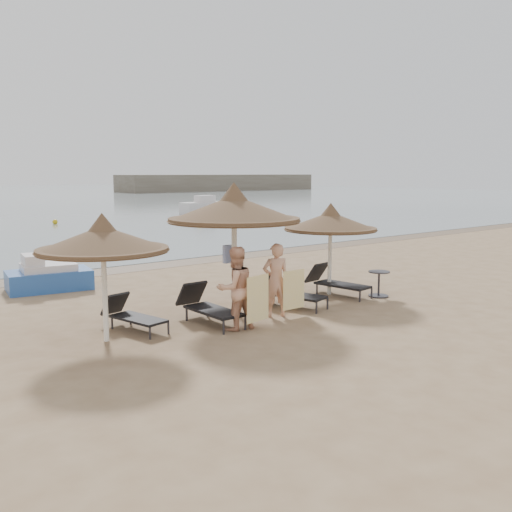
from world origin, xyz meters
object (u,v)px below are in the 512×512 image
at_px(palapa_right, 330,222).
at_px(lounger_near_right, 287,292).
at_px(palapa_center, 234,209).
at_px(lounger_far_right, 335,281).
at_px(pedal_boat, 48,276).
at_px(lounger_near_left, 207,306).
at_px(lounger_far_left, 131,314).
at_px(side_table, 379,285).
at_px(person_right, 276,274).
at_px(person_left, 235,282).
at_px(palapa_left, 103,240).

bearing_deg(palapa_right, lounger_near_right, -169.43).
relative_size(palapa_center, lounger_far_right, 1.63).
bearing_deg(pedal_boat, lounger_near_left, -65.94).
xyz_separation_m(palapa_center, lounger_far_left, (-2.65, 0.21, -2.19)).
distance_m(lounger_far_left, lounger_near_right, 4.15).
xyz_separation_m(lounger_far_left, side_table, (6.85, -1.23, -0.00)).
xyz_separation_m(palapa_center, person_right, (0.55, -0.91, -1.51)).
bearing_deg(palapa_right, pedal_boat, 137.18).
distance_m(lounger_near_right, lounger_far_right, 1.95).
bearing_deg(lounger_far_right, lounger_far_left, 169.41).
bearing_deg(person_left, lounger_far_left, -34.01).
distance_m(palapa_left, person_right, 4.18).
bearing_deg(lounger_near_right, lounger_far_left, 157.30).
height_order(palapa_center, lounger_far_left, palapa_center).
bearing_deg(person_left, palapa_right, -158.62).
xyz_separation_m(lounger_far_left, lounger_far_right, (6.07, -0.31, 0.04)).
distance_m(lounger_far_left, pedal_boat, 5.41).
relative_size(lounger_near_left, pedal_boat, 0.78).
distance_m(person_left, person_right, 1.45).
height_order(lounger_far_right, person_left, person_left).
height_order(side_table, person_right, person_right).
bearing_deg(pedal_boat, person_left, -66.57).
xyz_separation_m(person_right, pedal_boat, (-3.15, 6.52, -0.62)).
relative_size(lounger_far_left, lounger_near_left, 0.90).
height_order(palapa_center, side_table, palapa_center).
relative_size(lounger_far_right, pedal_boat, 0.79).
distance_m(palapa_center, side_table, 4.85).
bearing_deg(lounger_near_left, palapa_center, 17.51).
xyz_separation_m(palapa_left, lounger_far_right, (6.87, 0.17, -1.70)).
xyz_separation_m(lounger_far_left, lounger_near_left, (1.62, -0.54, 0.05)).
xyz_separation_m(lounger_near_right, pedal_boat, (-4.08, 5.90, 0.02)).
distance_m(side_table, person_right, 3.72).
distance_m(lounger_far_left, person_left, 2.38).
distance_m(palapa_center, pedal_boat, 6.55).
bearing_deg(pedal_boat, lounger_far_right, -34.29).
distance_m(person_right, pedal_boat, 7.27).
bearing_deg(lounger_far_left, lounger_near_left, -30.49).
relative_size(palapa_center, pedal_boat, 1.29).
bearing_deg(person_left, palapa_center, -121.26).
bearing_deg(person_right, side_table, -156.62).
xyz_separation_m(palapa_left, side_table, (7.65, -0.75, -1.75)).
xyz_separation_m(palapa_center, lounger_far_right, (3.42, -0.10, -2.15)).
relative_size(lounger_near_left, person_left, 0.92).
bearing_deg(palapa_left, person_left, -20.12).
distance_m(palapa_left, lounger_near_left, 2.95).
height_order(lounger_near_right, person_left, person_left).
bearing_deg(palapa_right, lounger_far_right, -76.35).
xyz_separation_m(lounger_far_right, pedal_boat, (-6.03, 5.72, 0.02)).
relative_size(palapa_left, palapa_center, 0.82).
bearing_deg(lounger_far_left, palapa_left, -161.16).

